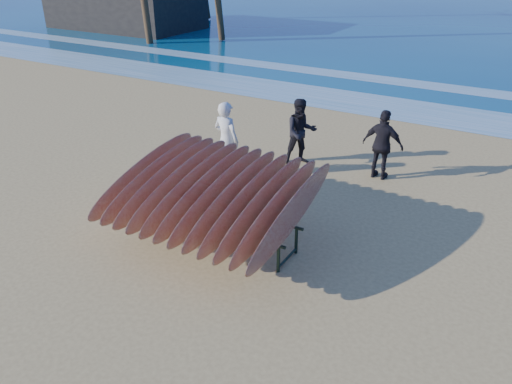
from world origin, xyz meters
TOP-DOWN VIEW (x-y plane):
  - ground at (0.00, 0.00)m, footprint 120.00×120.00m
  - foam_near at (0.00, 10.00)m, footprint 160.00×160.00m
  - foam_far at (0.00, 13.50)m, footprint 160.00×160.00m
  - surfboard_rack at (-0.65, 0.43)m, footprint 3.20×3.04m
  - person_white at (-1.94, 2.80)m, footprint 0.69×0.49m
  - person_dark_a at (-0.86, 4.36)m, footprint 0.98×0.96m
  - person_dark_b at (1.09, 4.51)m, footprint 0.95×0.44m

SIDE VIEW (x-z plane):
  - ground at x=0.00m, z-range 0.00..0.00m
  - foam_far at x=0.00m, z-range 0.01..0.01m
  - foam_near at x=0.00m, z-range 0.01..0.01m
  - person_dark_b at x=1.09m, z-range 0.00..1.59m
  - person_dark_a at x=-0.86m, z-range 0.00..1.59m
  - person_white at x=-1.94m, z-range 0.00..1.76m
  - surfboard_rack at x=-0.65m, z-range 0.17..1.71m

